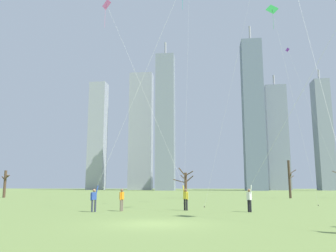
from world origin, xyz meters
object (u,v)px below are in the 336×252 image
kite_flyer_midfield_right_teal (112,156)px  bare_tree_right_of_center (5,183)px  distant_kite_high_overhead_green (275,20)px  kite_flyer_midfield_left_red (332,133)px  kite_flyer_foreground_left_orange (282,137)px  bare_tree_left_of_center (185,183)px  kite_flyer_midfield_center_pink (165,148)px  bare_tree_rightmost (290,179)px  distant_kite_drifting_right_purple (297,72)px  bystander_watching_nearby (122,199)px  distant_kite_drifting_left_yellow (248,7)px

kite_flyer_midfield_right_teal → bare_tree_right_of_center: kite_flyer_midfield_right_teal is taller
distant_kite_high_overhead_green → bare_tree_right_of_center: size_ratio=4.87×
kite_flyer_midfield_left_red → bare_tree_right_of_center: kite_flyer_midfield_left_red is taller
kite_flyer_foreground_left_orange → distant_kite_high_overhead_green: size_ratio=0.81×
bare_tree_left_of_center → distant_kite_high_overhead_green: bearing=-59.9°
bare_tree_left_of_center → kite_flyer_midfield_right_teal: bearing=-97.2°
kite_flyer_midfield_left_red → distant_kite_high_overhead_green: size_ratio=0.91×
kite_flyer_midfield_right_teal → bare_tree_left_of_center: bearing=82.8°
kite_flyer_midfield_center_pink → bare_tree_left_of_center: kite_flyer_midfield_center_pink is taller
bare_tree_rightmost → distant_kite_drifting_right_purple: bearing=-93.3°
bystander_watching_nearby → bare_tree_right_of_center: bearing=134.0°
bare_tree_right_of_center → kite_flyer_midfield_right_teal: bearing=-47.5°
kite_flyer_foreground_left_orange → distant_kite_drifting_left_yellow: size_ratio=0.78×
kite_flyer_midfield_left_red → distant_kite_drifting_left_yellow: (-1.92, 12.82, 13.26)m
kite_flyer_foreground_left_orange → bystander_watching_nearby: kite_flyer_foreground_left_orange is taller
kite_flyer_midfield_center_pink → bare_tree_rightmost: size_ratio=3.49×
bare_tree_right_of_center → bare_tree_rightmost: (43.76, 2.49, 0.60)m
kite_flyer_midfield_left_red → bare_tree_rightmost: (6.28, 37.81, -1.39)m
bare_tree_left_of_center → bare_tree_rightmost: bare_tree_rightmost is taller
kite_flyer_midfield_right_teal → kite_flyer_midfield_center_pink: size_ratio=0.95×
kite_flyer_midfield_left_red → bare_tree_rightmost: kite_flyer_midfield_left_red is taller
bare_tree_left_of_center → bare_tree_rightmost: (15.49, 1.70, 0.69)m
kite_flyer_midfield_left_red → distant_kite_drifting_left_yellow: bearing=98.5°
distant_kite_high_overhead_green → distant_kite_drifting_left_yellow: 6.13m
kite_flyer_midfield_center_pink → bystander_watching_nearby: 5.30m
kite_flyer_midfield_center_pink → kite_flyer_midfield_left_red: (9.11, -11.03, -0.55)m
distant_kite_drifting_right_purple → distant_kite_drifting_left_yellow: bearing=-117.1°
kite_flyer_foreground_left_orange → distant_kite_drifting_right_purple: bearing=72.5°
distant_kite_drifting_right_purple → bare_tree_left_of_center: 22.08m
kite_flyer_foreground_left_orange → kite_flyer_midfield_left_red: kite_flyer_midfield_left_red is taller
distant_kite_drifting_right_purple → bare_tree_right_of_center: bearing=170.1°
kite_flyer_midfield_left_red → distant_kite_drifting_left_yellow: size_ratio=0.87×
kite_flyer_midfield_center_pink → distant_kite_high_overhead_green: 18.63m
bystander_watching_nearby → bare_tree_rightmost: (18.40, 28.75, 1.95)m
kite_flyer_midfield_right_teal → bare_tree_rightmost: kite_flyer_midfield_right_teal is taller
kite_flyer_foreground_left_orange → kite_flyer_midfield_center_pink: size_ratio=0.85×
bystander_watching_nearby → kite_flyer_foreground_left_orange: bearing=-11.4°
distant_kite_drifting_right_purple → bare_tree_left_of_center: (-14.92, 8.35, -13.97)m
distant_kite_high_overhead_green → bare_tree_right_of_center: distant_kite_high_overhead_green is taller
distant_kite_drifting_left_yellow → distant_kite_drifting_right_purple: (7.63, 14.93, -1.37)m
kite_flyer_midfield_left_red → distant_kite_drifting_right_purple: 30.73m
kite_flyer_midfield_left_red → bystander_watching_nearby: size_ratio=11.55×
kite_flyer_midfield_center_pink → bare_tree_rightmost: bearing=60.1°
kite_flyer_midfield_right_teal → kite_flyer_foreground_left_orange: (11.86, -1.51, 0.95)m
distant_kite_high_overhead_green → kite_flyer_midfield_left_red: bearing=-94.3°
kite_flyer_foreground_left_orange → bystander_watching_nearby: bearing=168.6°
kite_flyer_foreground_left_orange → kite_flyer_midfield_left_red: 6.88m
kite_flyer_midfield_left_red → bare_tree_left_of_center: 37.32m
kite_flyer_midfield_right_teal → bare_tree_left_of_center: 28.10m
distant_kite_high_overhead_green → distant_kite_drifting_right_purple: distant_kite_high_overhead_green is taller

